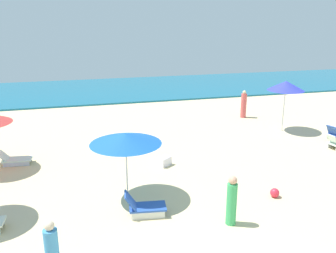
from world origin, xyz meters
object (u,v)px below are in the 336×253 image
object	(u,v)px
lounge_chair_6_0	(15,159)
beachgoer_0	(232,201)
cooler_box_0	(164,161)
beach_ball_1	(275,193)
lounge_chair_4_0	(144,207)
umbrella_5	(286,86)
umbrella_4	(126,139)
beachgoer_2	(244,105)

from	to	relation	value
lounge_chair_6_0	beachgoer_0	world-z (taller)	beachgoer_0
beachgoer_0	cooler_box_0	distance (m)	4.86
cooler_box_0	beach_ball_1	size ratio (longest dim) A/B	1.75
beach_ball_1	lounge_chair_4_0	bearing A→B (deg)	179.99
umbrella_5	beach_ball_1	distance (m)	8.23
beachgoer_0	beach_ball_1	bearing A→B (deg)	-73.70
beachgoer_0	umbrella_4	bearing A→B (deg)	36.66
lounge_chair_4_0	cooler_box_0	xyz separation A→B (m)	(1.56, 3.62, -0.10)
umbrella_4	lounge_chair_6_0	world-z (taller)	umbrella_4
umbrella_4	beachgoer_2	size ratio (longest dim) A/B	1.40
beachgoer_2	beach_ball_1	size ratio (longest dim) A/B	5.30
lounge_chair_6_0	beachgoer_2	size ratio (longest dim) A/B	0.81
lounge_chair_6_0	beach_ball_1	distance (m)	10.39
umbrella_5	cooler_box_0	bearing A→B (deg)	-157.87
cooler_box_0	beach_ball_1	bearing A→B (deg)	-86.15
umbrella_5	beachgoer_2	xyz separation A→B (m)	(-0.81, 3.01, -1.67)
umbrella_5	beachgoer_2	size ratio (longest dim) A/B	1.61
umbrella_4	umbrella_5	size ratio (longest dim) A/B	0.87
beachgoer_2	cooler_box_0	world-z (taller)	beachgoer_2
cooler_box_0	beachgoer_2	bearing A→B (deg)	7.26
beachgoer_2	cooler_box_0	bearing A→B (deg)	-32.83
beachgoer_0	beachgoer_2	distance (m)	12.15
umbrella_5	umbrella_4	bearing A→B (deg)	-149.81
umbrella_4	beach_ball_1	distance (m)	5.36
umbrella_4	umbrella_5	world-z (taller)	umbrella_5
umbrella_5	beach_ball_1	world-z (taller)	umbrella_5
lounge_chair_4_0	beachgoer_0	xyz separation A→B (m)	(2.37, -1.14, 0.45)
lounge_chair_6_0	umbrella_4	bearing A→B (deg)	-128.46
lounge_chair_6_0	beachgoer_0	xyz separation A→B (m)	(6.77, -6.48, 0.52)
umbrella_4	beach_ball_1	world-z (taller)	umbrella_4
umbrella_5	beachgoer_0	distance (m)	10.24
beachgoer_0	beach_ball_1	size ratio (longest dim) A/B	4.86
beachgoer_2	beach_ball_1	bearing A→B (deg)	-5.74
cooler_box_0	lounge_chair_4_0	bearing A→B (deg)	-148.63
cooler_box_0	umbrella_4	bearing A→B (deg)	-163.69
beach_ball_1	lounge_chair_6_0	bearing A→B (deg)	149.08
beachgoer_2	beach_ball_1	distance (m)	10.26
umbrella_5	lounge_chair_6_0	xyz separation A→B (m)	(-13.27, -1.26, -2.23)
umbrella_5	beachgoer_0	bearing A→B (deg)	-130.04
umbrella_5	beachgoer_2	distance (m)	3.53
lounge_chair_4_0	beach_ball_1	xyz separation A→B (m)	(4.51, -0.00, -0.13)
lounge_chair_4_0	lounge_chair_6_0	size ratio (longest dim) A/B	0.98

